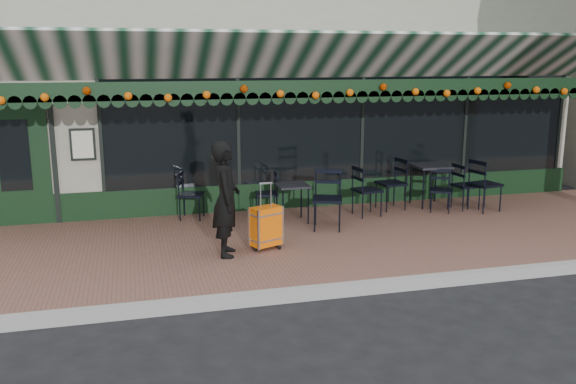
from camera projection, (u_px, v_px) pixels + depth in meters
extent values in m
plane|color=black|center=(369.00, 290.00, 7.90)|extent=(80.00, 80.00, 0.00)
cube|color=brown|center=(323.00, 241.00, 9.78)|extent=(18.00, 4.00, 0.15)
cube|color=#9E9E99|center=(372.00, 287.00, 7.81)|extent=(18.00, 0.16, 0.15)
cube|color=#A9A793|center=(250.00, 87.00, 14.98)|extent=(12.00, 8.00, 4.50)
cube|color=black|center=(352.00, 127.00, 11.60)|extent=(9.20, 0.04, 2.00)
cube|color=black|center=(15.00, 161.00, 10.22)|extent=(1.10, 0.07, 2.20)
cube|color=silver|center=(83.00, 144.00, 10.40)|extent=(0.42, 0.04, 0.55)
cube|color=black|center=(315.00, 89.00, 9.75)|extent=(12.00, 0.03, 0.28)
cylinder|color=orange|center=(316.00, 90.00, 9.70)|extent=(11.60, 0.12, 0.12)
imported|color=black|center=(226.00, 199.00, 8.67)|extent=(0.50, 0.67, 1.67)
cube|color=#FF6608|center=(266.00, 226.00, 9.05)|extent=(0.50, 0.40, 0.59)
cube|color=black|center=(266.00, 247.00, 9.12)|extent=(0.50, 0.40, 0.06)
cube|color=silver|center=(266.00, 195.00, 8.95)|extent=(0.19, 0.10, 0.36)
cube|color=black|center=(431.00, 166.00, 11.64)|extent=(0.64, 0.64, 0.04)
cylinder|color=black|center=(423.00, 190.00, 11.41)|extent=(0.03, 0.03, 0.75)
cylinder|color=black|center=(449.00, 188.00, 11.54)|extent=(0.03, 0.03, 0.75)
cylinder|color=black|center=(411.00, 184.00, 11.92)|extent=(0.03, 0.03, 0.75)
cylinder|color=black|center=(435.00, 183.00, 12.05)|extent=(0.03, 0.03, 0.75)
cube|color=black|center=(292.00, 185.00, 10.50)|extent=(0.54, 0.54, 0.04)
cylinder|color=black|center=(283.00, 208.00, 10.31)|extent=(0.03, 0.03, 0.63)
cylinder|color=black|center=(308.00, 206.00, 10.42)|extent=(0.03, 0.03, 0.63)
cylinder|color=black|center=(277.00, 202.00, 10.73)|extent=(0.03, 0.03, 0.63)
cylinder|color=black|center=(301.00, 200.00, 10.84)|extent=(0.03, 0.03, 0.63)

